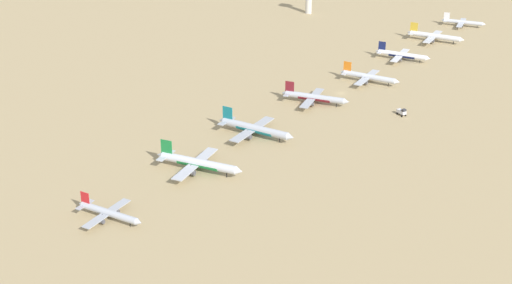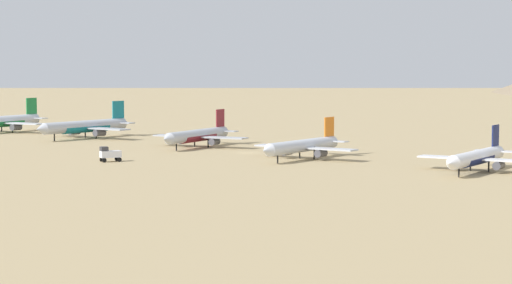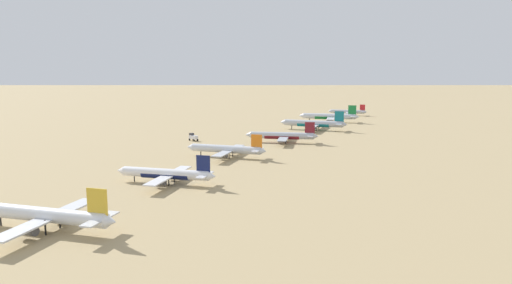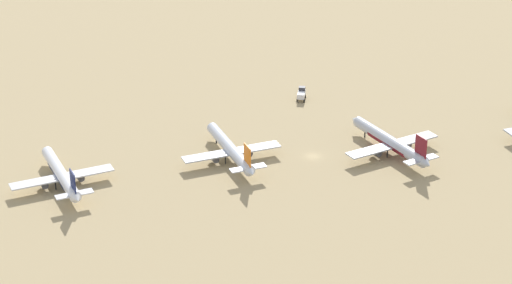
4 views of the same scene
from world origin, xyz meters
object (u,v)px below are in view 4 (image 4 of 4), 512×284
at_px(parked_jet_3, 390,142).
at_px(parked_jet_5, 61,174).
at_px(parked_jet_4, 231,149).
at_px(service_truck, 301,94).

distance_m(parked_jet_3, parked_jet_5, 94.73).
height_order(parked_jet_4, service_truck, parked_jet_4).
xyz_separation_m(parked_jet_3, parked_jet_5, (17.08, 93.17, -0.21)).
xyz_separation_m(parked_jet_4, service_truck, (32.62, -37.63, -1.44)).
height_order(parked_jet_5, service_truck, parked_jet_5).
distance_m(parked_jet_3, service_truck, 46.82).
bearing_deg(parked_jet_5, parked_jet_3, -100.39).
relative_size(parked_jet_3, parked_jet_5, 1.06).
bearing_deg(service_truck, parked_jet_5, 108.72).
xyz_separation_m(parked_jet_3, parked_jet_4, (13.64, 44.67, -0.08)).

